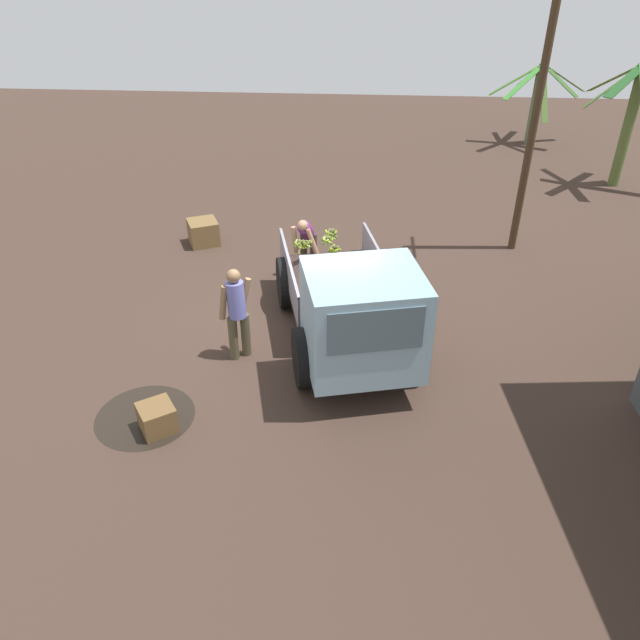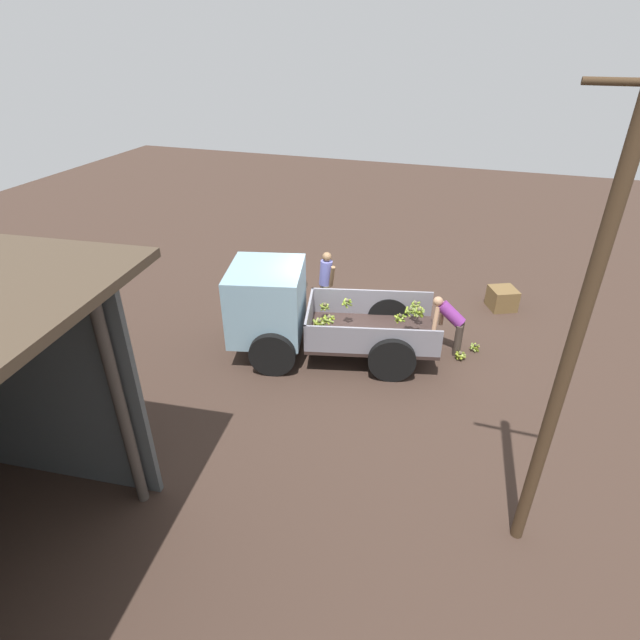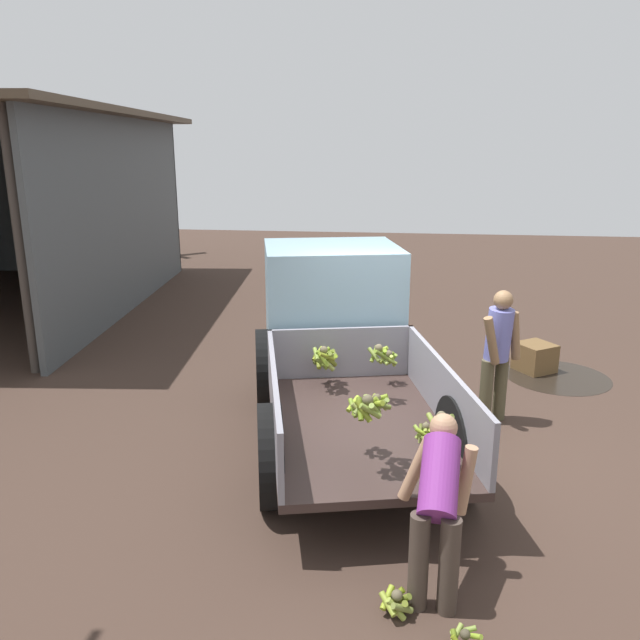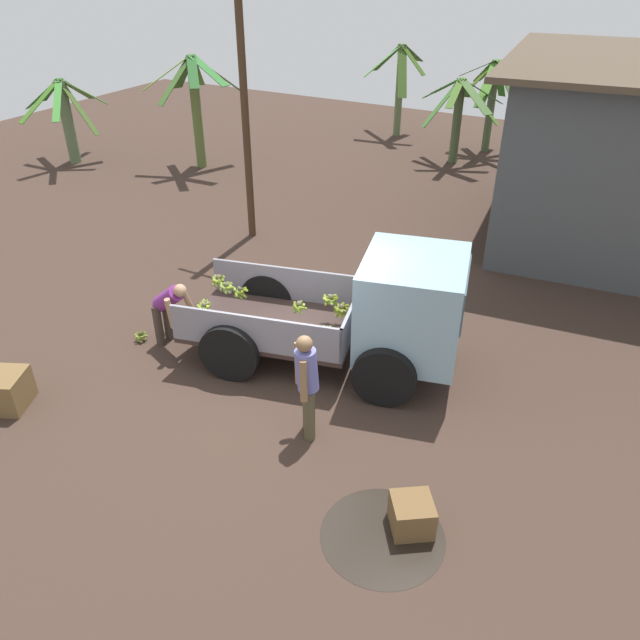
% 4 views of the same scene
% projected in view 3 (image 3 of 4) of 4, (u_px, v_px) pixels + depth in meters
% --- Properties ---
extents(ground, '(36.00, 36.00, 0.00)m').
position_uv_depth(ground, '(408.00, 450.00, 6.81)').
color(ground, '#3D2C24').
extents(mud_patch_0, '(1.47, 1.47, 0.01)m').
position_uv_depth(mud_patch_0, '(557.00, 377.00, 8.97)').
color(mud_patch_0, black).
rests_on(mud_patch_0, ground).
extents(cargo_truck, '(4.63, 2.73, 1.99)m').
position_uv_depth(cargo_truck, '(336.00, 327.00, 7.70)').
color(cargo_truck, '#372824').
rests_on(cargo_truck, ground).
extents(banana_palm_1, '(1.83, 2.44, 3.18)m').
position_uv_depth(banana_palm_1, '(133.00, 199.00, 18.61)').
color(banana_palm_1, '#3E6633').
rests_on(banana_palm_1, ground).
extents(person_foreground_visitor, '(0.53, 0.54, 1.62)m').
position_uv_depth(person_foreground_visitor, '(498.00, 350.00, 7.29)').
color(person_foreground_visitor, brown).
rests_on(person_foreground_visitor, ground).
extents(person_worker_loading, '(0.74, 0.58, 1.27)m').
position_uv_depth(person_worker_loading, '(438.00, 500.00, 4.47)').
color(person_worker_loading, '#42362E').
rests_on(person_worker_loading, ground).
extents(banana_bunch_on_ground_0, '(0.25, 0.26, 0.20)m').
position_uv_depth(banana_bunch_on_ground_0, '(396.00, 602.00, 4.38)').
color(banana_bunch_on_ground_0, brown).
rests_on(banana_bunch_on_ground_0, ground).
extents(banana_bunch_on_ground_1, '(0.22, 0.24, 0.18)m').
position_uv_depth(banana_bunch_on_ground_1, '(465.00, 640.00, 4.06)').
color(banana_bunch_on_ground_1, '#47402E').
rests_on(banana_bunch_on_ground_1, ground).
extents(wooden_crate_1, '(0.66, 0.66, 0.41)m').
position_uv_depth(wooden_crate_1, '(535.00, 357.00, 9.18)').
color(wooden_crate_1, brown).
rests_on(wooden_crate_1, ground).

